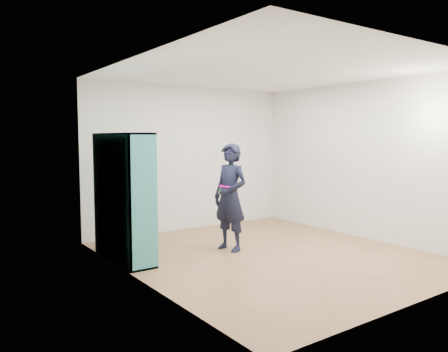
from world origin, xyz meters
TOP-DOWN VIEW (x-y plane):
  - floor at (0.00, 0.00)m, footprint 4.50×4.50m
  - ceiling at (0.00, 0.00)m, footprint 4.50×4.50m
  - wall_left at (-2.00, 0.00)m, footprint 0.02×4.50m
  - wall_right at (2.00, 0.00)m, footprint 0.02×4.50m
  - wall_back at (0.00, 2.25)m, footprint 4.00×0.02m
  - wall_front at (0.00, -2.25)m, footprint 4.00×0.02m
  - bookshelf at (-1.83, 0.97)m, footprint 0.38×1.31m
  - person at (-0.31, 0.55)m, footprint 0.49×0.65m
  - smartphone at (-0.45, 0.60)m, footprint 0.05×0.11m

SIDE VIEW (x-z plane):
  - floor at x=0.00m, z-range 0.00..0.00m
  - person at x=-0.31m, z-range 0.00..1.60m
  - bookshelf at x=-1.83m, z-range -0.02..1.72m
  - smartphone at x=-0.45m, z-range 0.83..0.97m
  - wall_left at x=-2.00m, z-range 0.00..2.60m
  - wall_right at x=2.00m, z-range 0.00..2.60m
  - wall_back at x=0.00m, z-range 0.00..2.60m
  - wall_front at x=0.00m, z-range 0.00..2.60m
  - ceiling at x=0.00m, z-range 2.60..2.60m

